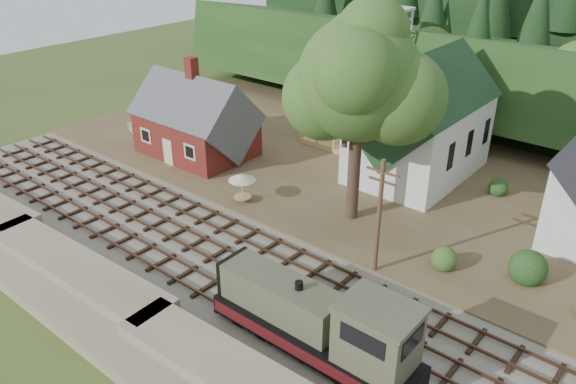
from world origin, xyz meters
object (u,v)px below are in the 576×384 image
Objects in this scene: locomotive at (321,324)px; car_blue at (224,153)px; car_green at (138,129)px; patio_set at (242,178)px.

car_blue is (-21.56, 14.40, -1.16)m from locomotive.
locomotive is 25.95m from car_blue.
car_blue is 1.00× the size of car_green.
locomotive is at bearing -50.82° from car_blue.
car_green is at bearing 168.45° from patio_set.
car_green is 1.57× the size of patio_set.
car_green is (-32.74, 13.23, -1.18)m from locomotive.
car_green is at bearing 158.00° from locomotive.
patio_set is at bearing -79.44° from car_green.
locomotive is 3.15× the size of car_green.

